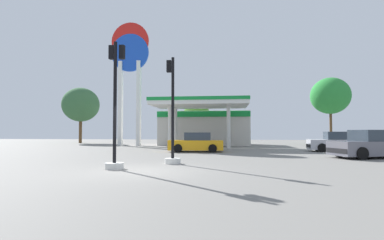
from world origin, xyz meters
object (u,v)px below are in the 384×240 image
at_px(station_pole_sign, 130,67).
at_px(tree_1, 197,115).
at_px(car_2, 372,145).
at_px(car_1, 338,143).
at_px(car_0, 196,143).
at_px(tree_2, 330,96).
at_px(traffic_signal_1, 115,120).
at_px(tree_0, 81,105).
at_px(traffic_signal_0, 172,130).

bearing_deg(station_pole_sign, tree_1, 43.39).
bearing_deg(tree_1, car_2, -57.58).
bearing_deg(car_1, car_0, -171.61).
bearing_deg(tree_2, station_pole_sign, -167.01).
height_order(car_0, traffic_signal_1, traffic_signal_1).
bearing_deg(tree_2, car_0, -135.68).
bearing_deg(traffic_signal_1, tree_0, 119.84).
relative_size(car_0, tree_0, 0.57).
xyz_separation_m(car_1, traffic_signal_1, (-12.82, -12.06, 1.31)).
bearing_deg(tree_0, station_pole_sign, -35.87).
distance_m(car_1, traffic_signal_1, 17.65).
height_order(traffic_signal_1, tree_2, tree_2).
height_order(car_0, tree_1, tree_1).
height_order(car_1, car_2, car_2).
bearing_deg(traffic_signal_0, tree_1, 93.02).
relative_size(traffic_signal_1, tree_2, 0.67).
bearing_deg(car_0, station_pole_sign, 132.78).
distance_m(car_2, tree_2, 18.85).
bearing_deg(car_1, tree_0, 153.81).
height_order(car_0, car_2, car_2).
bearing_deg(station_pole_sign, car_1, -20.95).
xyz_separation_m(traffic_signal_0, tree_2, (14.46, 22.15, 4.07)).
height_order(car_2, traffic_signal_1, traffic_signal_1).
relative_size(car_1, tree_2, 0.56).
bearing_deg(car_0, traffic_signal_0, -91.79).
xyz_separation_m(car_2, tree_1, (-12.01, 18.92, 2.92)).
distance_m(station_pole_sign, traffic_signal_1, 21.13).
xyz_separation_m(station_pole_sign, car_1, (18.69, -7.16, -7.84)).
bearing_deg(car_0, tree_0, 138.20).
bearing_deg(traffic_signal_0, car_1, 42.16).
height_order(station_pole_sign, car_1, station_pole_sign).
distance_m(traffic_signal_1, tree_2, 29.59).
distance_m(car_0, car_1, 10.74).
relative_size(tree_1, tree_2, 0.65).
bearing_deg(tree_1, car_1, -47.87).
distance_m(traffic_signal_0, tree_1, 23.36).
xyz_separation_m(car_2, traffic_signal_0, (-10.79, -4.32, 0.84)).
distance_m(car_0, car_2, 11.25).
distance_m(traffic_signal_1, tree_0, 29.66).
bearing_deg(tree_1, station_pole_sign, -136.61).
height_order(car_1, tree_2, tree_2).
bearing_deg(car_0, tree_2, 44.32).
height_order(traffic_signal_0, tree_0, tree_0).
bearing_deg(car_2, tree_0, 145.19).
bearing_deg(station_pole_sign, traffic_signal_0, -65.33).
relative_size(station_pole_sign, tree_1, 2.62).
distance_m(station_pole_sign, traffic_signal_0, 19.97).
relative_size(car_0, car_2, 0.86).
distance_m(traffic_signal_1, tree_1, 25.51).
height_order(station_pole_sign, car_0, station_pole_sign).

